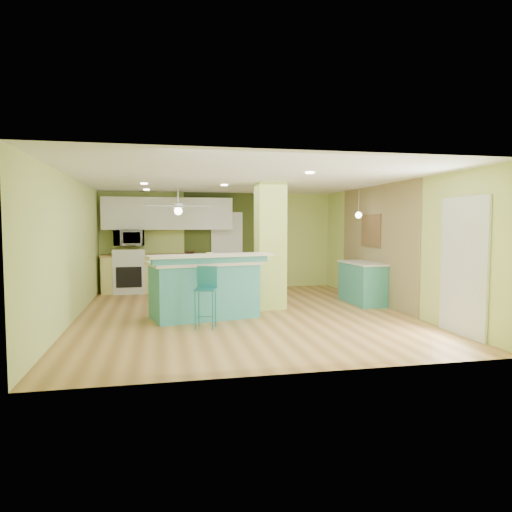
% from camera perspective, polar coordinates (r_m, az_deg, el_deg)
% --- Properties ---
extents(floor, '(6.00, 7.00, 0.01)m').
position_cam_1_polar(floor, '(8.65, -1.68, -7.28)').
color(floor, olive).
rests_on(floor, ground).
extents(ceiling, '(6.00, 7.00, 0.01)m').
position_cam_1_polar(ceiling, '(8.52, -1.71, 9.51)').
color(ceiling, white).
rests_on(ceiling, wall_back).
extents(wall_back, '(6.00, 0.01, 2.50)m').
position_cam_1_polar(wall_back, '(11.96, -4.64, 1.89)').
color(wall_back, '#C5D974').
rests_on(wall_back, floor).
extents(wall_front, '(6.00, 0.01, 2.50)m').
position_cam_1_polar(wall_front, '(5.09, 5.24, -0.94)').
color(wall_front, '#C5D974').
rests_on(wall_front, floor).
extents(wall_left, '(0.01, 7.00, 2.50)m').
position_cam_1_polar(wall_left, '(8.50, -22.07, 0.76)').
color(wall_left, '#C5D974').
rests_on(wall_left, floor).
extents(wall_right, '(0.01, 7.00, 2.50)m').
position_cam_1_polar(wall_right, '(9.49, 16.47, 1.20)').
color(wall_right, '#C5D974').
rests_on(wall_right, floor).
extents(wood_panel, '(0.02, 3.40, 2.50)m').
position_cam_1_polar(wood_panel, '(10.02, 14.76, 1.37)').
color(wood_panel, olive).
rests_on(wood_panel, floor).
extents(olive_accent, '(2.20, 0.02, 2.50)m').
position_cam_1_polar(olive_accent, '(11.97, -3.68, 1.90)').
color(olive_accent, '#3C481C').
rests_on(olive_accent, floor).
extents(interior_door, '(0.82, 0.05, 2.00)m').
position_cam_1_polar(interior_door, '(11.95, -3.66, 0.70)').
color(interior_door, silver).
rests_on(interior_door, floor).
extents(french_door, '(0.04, 1.08, 2.10)m').
position_cam_1_polar(french_door, '(7.54, 24.49, -1.20)').
color(french_door, silver).
rests_on(french_door, floor).
extents(column, '(0.55, 0.55, 2.50)m').
position_cam_1_polar(column, '(9.12, 1.78, 1.25)').
color(column, '#BED864').
rests_on(column, floor).
extents(kitchen_run, '(3.25, 0.63, 0.94)m').
position_cam_1_polar(kitchen_run, '(11.62, -10.81, -2.08)').
color(kitchen_run, '#E0D875').
rests_on(kitchen_run, floor).
extents(stove, '(0.76, 0.66, 1.08)m').
position_cam_1_polar(stove, '(11.63, -15.49, -2.20)').
color(stove, silver).
rests_on(stove, floor).
extents(upper_cabinets, '(3.20, 0.34, 0.80)m').
position_cam_1_polar(upper_cabinets, '(11.68, -10.91, 5.22)').
color(upper_cabinets, white).
rests_on(upper_cabinets, wall_back).
extents(microwave, '(0.70, 0.48, 0.39)m').
position_cam_1_polar(microwave, '(11.58, -15.57, 2.19)').
color(microwave, silver).
rests_on(microwave, wall_back).
extents(ceiling_fan, '(1.41, 1.41, 0.61)m').
position_cam_1_polar(ceiling_fan, '(10.37, -9.70, 6.11)').
color(ceiling_fan, silver).
rests_on(ceiling_fan, ceiling).
extents(pendant_lamp, '(0.14, 0.14, 0.69)m').
position_cam_1_polar(pendant_lamp, '(10.00, 12.70, 5.04)').
color(pendant_lamp, silver).
rests_on(pendant_lamp, ceiling).
extents(wall_decor, '(0.03, 0.90, 0.70)m').
position_cam_1_polar(wall_decor, '(10.18, 14.17, 3.11)').
color(wall_decor, brown).
rests_on(wall_decor, wood_panel).
extents(peninsula, '(2.27, 1.59, 1.17)m').
position_cam_1_polar(peninsula, '(8.29, -6.47, -3.96)').
color(peninsula, teal).
rests_on(peninsula, floor).
extents(bar_stool, '(0.41, 0.41, 1.00)m').
position_cam_1_polar(bar_stool, '(7.47, -6.24, -3.85)').
color(bar_stool, teal).
rests_on(bar_stool, floor).
extents(side_counter, '(0.58, 1.37, 0.88)m').
position_cam_1_polar(side_counter, '(9.99, 13.10, -3.26)').
color(side_counter, teal).
rests_on(side_counter, floor).
extents(fruit_bowl, '(0.28, 0.28, 0.06)m').
position_cam_1_polar(fruit_bowl, '(11.55, -8.27, 0.41)').
color(fruit_bowl, '#3D2319').
rests_on(fruit_bowl, kitchen_run).
extents(canister, '(0.14, 0.14, 0.16)m').
position_cam_1_polar(canister, '(8.23, -5.81, -0.12)').
color(canister, yellow).
rests_on(canister, peninsula).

